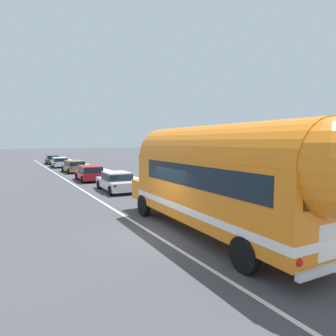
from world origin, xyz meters
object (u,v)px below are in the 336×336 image
Objects in this scene: painted_bus at (222,176)px; car_fourth at (60,162)px; car_fifth at (53,159)px; car_lead at (116,181)px; car_third at (74,166)px; car_second at (89,172)px.

car_fourth is (-0.22, 34.12, -1.52)m from painted_bus.
car_lead is at bearing -89.32° from car_fifth.
car_lead is 29.07m from car_fifth.
painted_bus is at bearing -89.63° from car_fourth.
car_fifth is at bearing 89.83° from car_fourth.
car_third is at bearing 89.77° from painted_bus.
car_lead is 1.05× the size of car_fifth.
car_fifth is at bearing 90.68° from car_lead.
car_fifth is at bearing 90.12° from car_second.
painted_bus is at bearing -90.69° from car_lead.
car_fifth is (-0.05, 22.65, -0.05)m from car_second.
car_third is at bearing -87.62° from car_fourth.
car_lead is 1.06× the size of car_fourth.
painted_bus is 2.49× the size of car_third.
car_second and car_third have the same top height.
car_second is at bearing -89.88° from car_fifth.
painted_bus is 18.33m from car_second.
car_lead is at bearing -87.36° from car_second.
car_lead is 6.42m from car_second.
car_second is (-0.30, 6.41, 0.04)m from car_lead.
car_lead and car_second have the same top height.
car_fifth is at bearing 91.19° from car_third.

